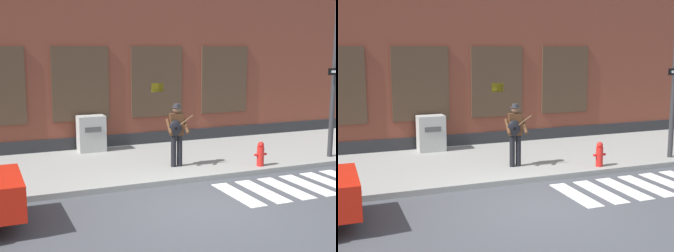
# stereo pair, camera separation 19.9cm
# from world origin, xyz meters

# --- Properties ---
(ground_plane) EXTENTS (160.00, 160.00, 0.00)m
(ground_plane) POSITION_xyz_m (0.00, 0.00, 0.00)
(ground_plane) COLOR #424449
(sidewalk) EXTENTS (28.00, 4.50, 0.15)m
(sidewalk) POSITION_xyz_m (0.00, 3.96, 0.07)
(sidewalk) COLOR gray
(sidewalk) RESTS_ON ground
(building_backdrop) EXTENTS (28.00, 4.06, 8.99)m
(building_backdrop) POSITION_xyz_m (-0.00, 8.21, 4.49)
(building_backdrop) COLOR brown
(building_backdrop) RESTS_ON ground
(crosswalk) EXTENTS (5.20, 1.90, 0.01)m
(crosswalk) POSITION_xyz_m (3.52, 0.41, 0.01)
(crosswalk) COLOR silver
(crosswalk) RESTS_ON ground
(busker) EXTENTS (0.72, 0.59, 1.77)m
(busker) POSITION_xyz_m (0.63, 2.90, 1.15)
(busker) COLOR black
(busker) RESTS_ON sidewalk
(utility_box) EXTENTS (0.87, 0.57, 1.15)m
(utility_box) POSITION_xyz_m (-1.11, 5.76, 0.72)
(utility_box) COLOR #ADADA8
(utility_box) RESTS_ON sidewalk
(fire_hydrant) EXTENTS (0.38, 0.20, 0.70)m
(fire_hydrant) POSITION_xyz_m (2.84, 2.06, 0.49)
(fire_hydrant) COLOR red
(fire_hydrant) RESTS_ON sidewalk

